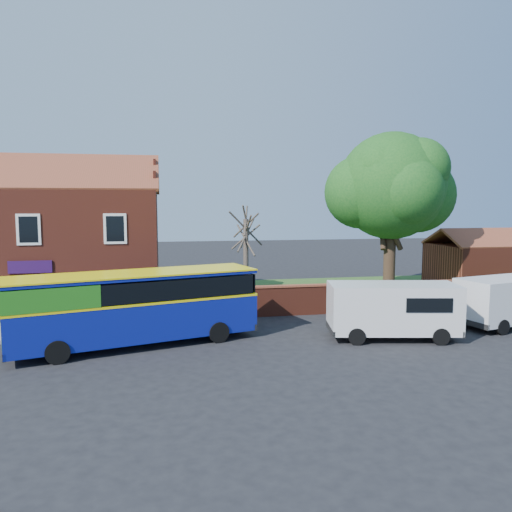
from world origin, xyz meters
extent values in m
plane|color=black|center=(0.00, 0.00, 0.00)|extent=(120.00, 120.00, 0.00)
cube|color=gray|center=(-7.00, 5.75, 0.06)|extent=(18.00, 3.50, 0.12)
cube|color=slate|center=(-7.00, 4.00, 0.07)|extent=(18.00, 0.15, 0.14)
cube|color=#426B28|center=(13.00, 13.00, 0.02)|extent=(26.00, 12.00, 0.04)
cube|color=maroon|center=(-7.00, 11.50, 3.25)|extent=(12.00, 8.00, 6.50)
cube|color=brown|center=(-7.00, 9.50, 7.50)|extent=(12.30, 4.08, 2.16)
cube|color=brown|center=(-7.00, 13.50, 7.50)|extent=(12.30, 4.08, 2.16)
cube|color=black|center=(-7.00, 7.47, 4.60)|extent=(1.10, 0.06, 1.50)
cube|color=#4C0F19|center=(-7.00, 7.45, 1.10)|extent=(0.95, 0.04, 2.10)
cube|color=silver|center=(-7.00, 7.47, 1.15)|extent=(1.20, 0.06, 2.30)
cube|color=#290E3F|center=(-7.00, 7.44, 2.80)|extent=(2.00, 0.06, 0.60)
cube|color=maroon|center=(13.00, 7.00, 0.75)|extent=(22.00, 0.30, 1.50)
cube|color=brown|center=(13.00, 7.00, 1.55)|extent=(22.00, 0.38, 0.10)
cube|color=maroon|center=(22.00, 13.00, 1.50)|extent=(8.00, 5.00, 3.00)
cube|color=brown|center=(22.00, 11.75, 3.55)|extent=(8.20, 2.56, 1.24)
cube|color=brown|center=(22.00, 14.25, 3.55)|extent=(8.20, 2.56, 1.24)
cube|color=#0D1A8F|center=(-1.85, 2.78, 1.13)|extent=(10.20, 5.09, 1.57)
cube|color=yellow|center=(-1.85, 2.78, 1.92)|extent=(10.22, 5.11, 0.10)
cube|color=black|center=(-1.85, 2.78, 2.39)|extent=(9.82, 5.00, 0.79)
cube|color=#2A841C|center=(-4.99, 1.89, 2.39)|extent=(3.92, 3.34, 0.84)
cube|color=#0D1A8F|center=(-1.85, 2.78, 2.92)|extent=(10.20, 5.09, 0.14)
cube|color=yellow|center=(-1.85, 2.78, 3.00)|extent=(10.25, 5.14, 0.06)
cylinder|color=black|center=(-4.58, 0.80, 0.45)|extent=(0.93, 0.51, 0.89)
cylinder|color=black|center=(-5.21, 3.03, 0.45)|extent=(0.93, 0.51, 0.89)
cylinder|color=black|center=(1.52, 2.53, 0.45)|extent=(0.93, 0.51, 0.89)
cylinder|color=black|center=(0.88, 4.76, 0.45)|extent=(0.93, 0.51, 0.89)
cube|color=silver|center=(9.00, 1.77, 1.36)|extent=(5.75, 3.16, 2.07)
cube|color=black|center=(11.40, 1.31, 1.69)|extent=(0.43, 1.83, 0.82)
cube|color=black|center=(11.63, 1.26, 0.44)|extent=(0.51, 2.16, 0.26)
cylinder|color=black|center=(7.10, 1.09, 0.36)|extent=(0.75, 0.35, 0.72)
cylinder|color=black|center=(7.48, 3.11, 0.36)|extent=(0.75, 0.35, 0.72)
cylinder|color=black|center=(10.51, 0.43, 0.36)|extent=(0.75, 0.35, 0.72)
cylinder|color=black|center=(10.90, 2.45, 0.36)|extent=(0.75, 0.35, 0.72)
cube|color=silver|center=(15.51, 2.78, 1.33)|extent=(5.68, 3.35, 2.02)
cylinder|color=black|center=(14.10, 1.40, 0.35)|extent=(0.73, 0.38, 0.70)
cylinder|color=black|center=(13.61, 3.35, 0.35)|extent=(0.73, 0.38, 0.70)
cylinder|color=black|center=(13.40, 11.31, 2.12)|extent=(0.74, 0.74, 4.25)
sphere|color=#2E6C21|center=(13.40, 11.31, 6.93)|extent=(6.65, 6.65, 6.65)
sphere|color=#2E6C21|center=(15.34, 11.68, 6.37)|extent=(4.80, 4.80, 4.80)
sphere|color=#2E6C21|center=(11.64, 11.87, 6.56)|extent=(4.62, 4.62, 4.62)
cylinder|color=#4C4238|center=(3.82, 9.20, 2.49)|extent=(0.28, 0.28, 4.99)
cylinder|color=#4C4238|center=(3.82, 9.20, 4.27)|extent=(0.29, 2.43, 1.96)
cylinder|color=#4C4238|center=(3.82, 9.20, 4.10)|extent=(1.27, 1.80, 1.79)
cylinder|color=#4C4238|center=(3.82, 9.20, 4.45)|extent=(2.04, 0.94, 1.99)
camera|label=1|loc=(-0.75, -17.93, 5.83)|focal=35.00mm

